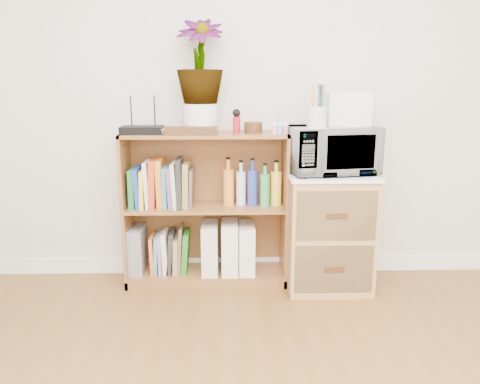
{
  "coord_description": "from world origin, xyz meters",
  "views": [
    {
      "loc": [
        -0.21,
        -0.72,
        1.24
      ],
      "look_at": [
        -0.14,
        1.95,
        0.62
      ],
      "focal_mm": 35.0,
      "sensor_mm": 36.0,
      "label": 1
    }
  ],
  "objects": [
    {
      "name": "kokeshi_doll",
      "position": [
        -0.16,
        2.06,
        1.0
      ],
      "size": [
        0.04,
        0.04,
        0.1
      ],
      "primitive_type": "cylinder",
      "color": "#A4141C",
      "rests_on": "bookshelf"
    },
    {
      "name": "magazine_holder_right",
      "position": [
        -0.1,
        2.09,
        0.22
      ],
      "size": [
        0.1,
        0.25,
        0.31
      ],
      "primitive_type": "cube",
      "color": "white",
      "rests_on": "bookshelf"
    },
    {
      "name": "pen_cup",
      "position": [
        0.29,
        1.9,
        1.06
      ],
      "size": [
        0.11,
        0.11,
        0.12
      ],
      "primitive_type": "cylinder",
      "color": "silver",
      "rests_on": "microwave"
    },
    {
      "name": "cookbooks",
      "position": [
        -0.62,
        2.1,
        0.63
      ],
      "size": [
        0.39,
        0.2,
        0.3
      ],
      "color": "#1D6D30",
      "rests_on": "bookshelf"
    },
    {
      "name": "plant_pot",
      "position": [
        -0.37,
        2.12,
        1.04
      ],
      "size": [
        0.2,
        0.2,
        0.17
      ],
      "primitive_type": "cylinder",
      "color": "silver",
      "rests_on": "bookshelf"
    },
    {
      "name": "wicker_unit",
      "position": [
        0.4,
        2.02,
        0.35
      ],
      "size": [
        0.5,
        0.45,
        0.7
      ],
      "primitive_type": "cube",
      "color": "#9E7542",
      "rests_on": "ground"
    },
    {
      "name": "potted_plant",
      "position": [
        -0.37,
        2.12,
        1.37
      ],
      "size": [
        0.28,
        0.28,
        0.49
      ],
      "primitive_type": "imported",
      "color": "#356A2A",
      "rests_on": "plant_pot"
    },
    {
      "name": "small_appliance",
      "position": [
        0.49,
        2.08,
        1.1
      ],
      "size": [
        0.25,
        0.21,
        0.2
      ],
      "primitive_type": "cube",
      "color": "silver",
      "rests_on": "microwave"
    },
    {
      "name": "microwave",
      "position": [
        0.4,
        2.02,
        0.86
      ],
      "size": [
        0.55,
        0.42,
        0.28
      ],
      "primitive_type": "imported",
      "rotation": [
        0.0,
        0.0,
        0.17
      ],
      "color": "silver",
      "rests_on": "wicker_unit"
    },
    {
      "name": "wooden_bowl",
      "position": [
        -0.06,
        2.11,
        0.98
      ],
      "size": [
        0.11,
        0.11,
        0.06
      ],
      "primitive_type": "cylinder",
      "color": "#3B1F10",
      "rests_on": "bookshelf"
    },
    {
      "name": "paint_jars",
      "position": [
        0.09,
        2.01,
        0.98
      ],
      "size": [
        0.12,
        0.04,
        0.06
      ],
      "primitive_type": "cube",
      "color": "pink",
      "rests_on": "bookshelf"
    },
    {
      "name": "magazine_holder_left",
      "position": [
        -0.33,
        2.09,
        0.23
      ],
      "size": [
        0.1,
        0.25,
        0.31
      ],
      "primitive_type": "cube",
      "color": "silver",
      "rests_on": "bookshelf"
    },
    {
      "name": "file_box",
      "position": [
        -0.79,
        2.1,
        0.22
      ],
      "size": [
        0.09,
        0.23,
        0.29
      ],
      "primitive_type": "cube",
      "color": "slate",
      "rests_on": "bookshelf"
    },
    {
      "name": "router",
      "position": [
        -0.72,
        2.08,
        0.97
      ],
      "size": [
        0.24,
        0.17,
        0.04
      ],
      "primitive_type": "cube",
      "color": "black",
      "rests_on": "bookshelf"
    },
    {
      "name": "bookshelf",
      "position": [
        -0.35,
        2.1,
        0.47
      ],
      "size": [
        1.0,
        0.3,
        0.95
      ],
      "primitive_type": "cube",
      "color": "brown",
      "rests_on": "ground"
    },
    {
      "name": "lower_books",
      "position": [
        -0.58,
        2.1,
        0.2
      ],
      "size": [
        0.25,
        0.19,
        0.3
      ],
      "color": "orange",
      "rests_on": "bookshelf"
    },
    {
      "name": "white_bowl",
      "position": [
        -0.6,
        2.07,
        0.97
      ],
      "size": [
        0.13,
        0.13,
        0.03
      ],
      "primitive_type": "imported",
      "color": "silver",
      "rests_on": "bookshelf"
    },
    {
      "name": "magazine_holder_mid",
      "position": [
        -0.2,
        2.09,
        0.23
      ],
      "size": [
        0.1,
        0.26,
        0.32
      ],
      "primitive_type": "cube",
      "color": "silver",
      "rests_on": "bookshelf"
    },
    {
      "name": "trinket_box",
      "position": [
        -0.42,
        2.0,
        0.97
      ],
      "size": [
        0.3,
        0.08,
        0.05
      ],
      "primitive_type": "cube",
      "color": "#3B2010",
      "rests_on": "bookshelf"
    },
    {
      "name": "liquor_bottles",
      "position": [
        -0.03,
        2.1,
        0.64
      ],
      "size": [
        0.44,
        0.07,
        0.29
      ],
      "color": "orange",
      "rests_on": "bookshelf"
    },
    {
      "name": "skirting_board",
      "position": [
        0.0,
        2.24,
        0.05
      ],
      "size": [
        4.0,
        0.02,
        0.1
      ],
      "primitive_type": "cube",
      "color": "white",
      "rests_on": "ground"
    }
  ]
}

